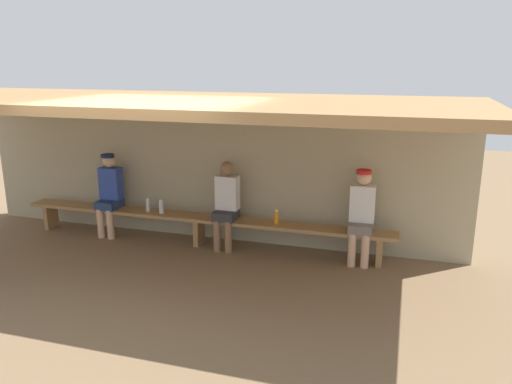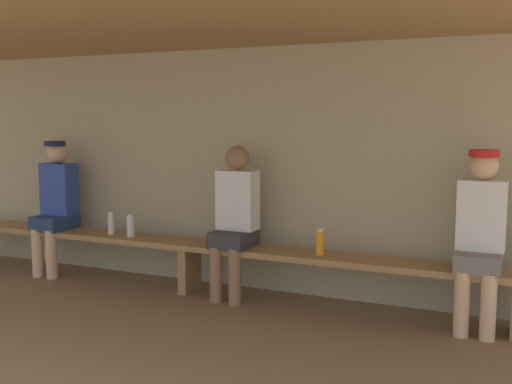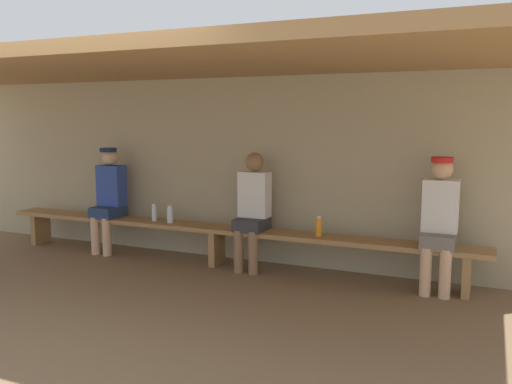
% 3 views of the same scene
% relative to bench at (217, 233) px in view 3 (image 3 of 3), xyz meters
% --- Properties ---
extents(ground_plane, '(24.00, 24.00, 0.00)m').
position_rel_bench_xyz_m(ground_plane, '(0.00, -1.55, -0.39)').
color(ground_plane, brown).
extents(back_wall, '(8.00, 0.20, 2.20)m').
position_rel_bench_xyz_m(back_wall, '(0.00, 0.45, 0.71)').
color(back_wall, tan).
rests_on(back_wall, ground).
extents(dugout_roof, '(8.00, 2.80, 0.12)m').
position_rel_bench_xyz_m(dugout_roof, '(0.00, -0.85, 1.87)').
color(dugout_roof, '#9E7547').
rests_on(dugout_roof, back_wall).
extents(bench, '(6.00, 0.36, 0.46)m').
position_rel_bench_xyz_m(bench, '(0.00, 0.00, 0.00)').
color(bench, '#9E7547').
rests_on(bench, ground).
extents(player_in_white, '(0.34, 0.42, 1.34)m').
position_rel_bench_xyz_m(player_in_white, '(2.47, 0.00, 0.36)').
color(player_in_white, slate).
rests_on(player_in_white, ground).
extents(player_in_red, '(0.34, 0.42, 1.34)m').
position_rel_bench_xyz_m(player_in_red, '(-1.56, 0.00, 0.36)').
color(player_in_red, navy).
rests_on(player_in_red, ground).
extents(player_rightmost, '(0.34, 0.42, 1.34)m').
position_rel_bench_xyz_m(player_rightmost, '(0.46, 0.00, 0.34)').
color(player_rightmost, '#333338').
rests_on(player_rightmost, ground).
extents(water_bottle_blue, '(0.08, 0.08, 0.21)m').
position_rel_bench_xyz_m(water_bottle_blue, '(-0.62, -0.03, 0.17)').
color(water_bottle_blue, silver).
rests_on(water_bottle_blue, bench).
extents(water_bottle_clear, '(0.06, 0.06, 0.21)m').
position_rel_bench_xyz_m(water_bottle_clear, '(-0.87, 0.00, 0.17)').
color(water_bottle_clear, silver).
rests_on(water_bottle_clear, bench).
extents(water_bottle_orange, '(0.07, 0.07, 0.22)m').
position_rel_bench_xyz_m(water_bottle_orange, '(1.25, -0.02, 0.18)').
color(water_bottle_orange, orange).
rests_on(water_bottle_orange, bench).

